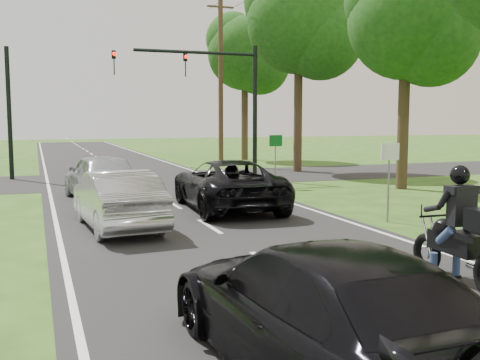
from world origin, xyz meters
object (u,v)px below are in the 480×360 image
Objects in this scene: dark_suv at (227,184)px; sign_green at (276,148)px; motorcycle_rider at (461,238)px; dark_car_behind at (321,309)px; utility_pole_far at (221,79)px; silver_suv at (101,177)px; sign_white at (390,163)px; silver_sedan at (117,199)px; traffic_signal at (215,87)px.

dark_suv is 5.73m from sign_green.
motorcycle_rider reaches higher than dark_car_behind.
silver_suv is at bearing -123.95° from utility_pole_far.
sign_white is (6.79, -6.71, 0.77)m from silver_suv.
sign_white reaches higher than silver_sedan.
silver_sedan is 19.87m from utility_pole_far.
silver_sedan is at bearing -115.84° from utility_pole_far.
dark_suv is 2.58× the size of sign_white.
dark_car_behind is at bearing -105.91° from utility_pole_far.
silver_suv is 7.67m from traffic_signal.
motorcycle_rider is 12.84m from silver_suv.
utility_pole_far is at bearing 83.27° from sign_green.
motorcycle_rider is 24.99m from utility_pole_far.
traffic_signal is at bearing -102.13° from dark_suv.
dark_car_behind is (-2.70, -11.06, -0.02)m from dark_suv.
sign_white and sign_green have the same top height.
sign_green reaches higher than dark_suv.
dark_suv is 4.97m from sign_white.
utility_pole_far is (8.45, 17.45, 4.33)m from silver_sedan.
traffic_signal is at bearing 97.05° from sign_white.
sign_white is (3.36, -3.58, 0.82)m from dark_suv.
silver_sedan is at bearing 167.27° from sign_white.
silver_sedan is 0.88× the size of dark_car_behind.
silver_suv reaches higher than dark_car_behind.
utility_pole_far is (4.86, 15.44, 4.31)m from dark_suv.
dark_suv is at bearing -105.51° from dark_car_behind.
utility_pole_far is at bearing 70.32° from traffic_signal.
sign_green is at bearing -142.35° from silver_sedan.
silver_sedan is at bearing -120.60° from traffic_signal.
traffic_signal is at bearing -106.04° from dark_car_behind.
dark_suv is at bearing 132.22° from silver_suv.
silver_suv is 7.14m from sign_green.
dark_suv is 1.22× the size of silver_sedan.
dark_car_behind is at bearing 91.36° from silver_sedan.
silver_suv is 2.25× the size of sign_white.
sign_white is at bearing -130.79° from dark_car_behind.
utility_pole_far is 19.39m from sign_white.
sign_white is 1.00× the size of sign_green.
sign_green is (6.99, 1.29, 0.77)m from silver_suv.
motorcycle_rider is 0.43× the size of dark_suv.
sign_white is (-1.50, -19.02, -3.49)m from utility_pole_far.
traffic_signal is 8.55m from utility_pole_far.
silver_sedan is at bearing -138.04° from sign_green.
traffic_signal is at bearing 88.73° from motorcycle_rider.
motorcycle_rider is at bearing 119.88° from silver_sedan.
dark_suv is at bearing 133.15° from sign_white.
dark_suv is 0.55× the size of utility_pole_far.
traffic_signal is 3.00× the size of sign_white.
silver_suv is at bearing -169.55° from sign_green.
sign_white is (1.36, -11.02, -2.54)m from traffic_signal.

